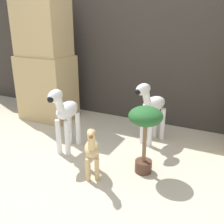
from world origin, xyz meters
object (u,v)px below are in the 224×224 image
(potted_palm_front, at_px, (145,125))
(zebra_left, at_px, (65,113))
(giraffe_figurine, at_px, (92,150))
(zebra_right, at_px, (152,107))

(potted_palm_front, bearing_deg, zebra_left, 178.23)
(giraffe_figurine, distance_m, potted_palm_front, 0.49)
(giraffe_figurine, bearing_deg, zebra_right, 74.94)
(zebra_right, height_order, potted_palm_front, zebra_right)
(giraffe_figurine, xyz_separation_m, potted_palm_front, (0.36, 0.26, 0.20))
(zebra_right, relative_size, giraffe_figurine, 1.37)
(zebra_left, distance_m, giraffe_figurine, 0.57)
(zebra_left, bearing_deg, zebra_right, 38.76)
(giraffe_figurine, height_order, potted_palm_front, potted_palm_front)
(zebra_left, relative_size, potted_palm_front, 1.13)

